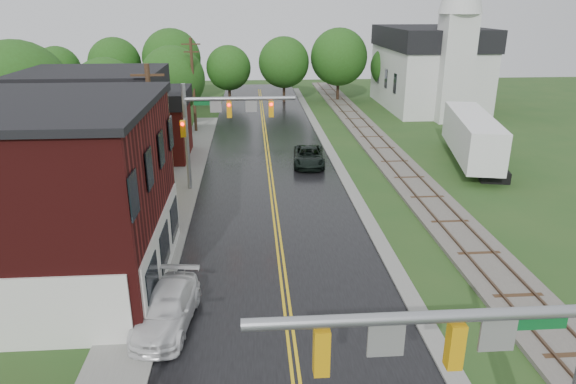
{
  "coord_description": "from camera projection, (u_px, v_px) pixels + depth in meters",
  "views": [
    {
      "loc": [
        -1.3,
        -6.42,
        12.04
      ],
      "look_at": [
        0.37,
        16.62,
        3.5
      ],
      "focal_mm": 32.0,
      "sensor_mm": 36.0,
      "label": 1
    }
  ],
  "objects": [
    {
      "name": "pickup_white",
      "position": [
        167.0,
        309.0,
        20.18
      ],
      "size": [
        2.55,
        5.1,
        1.42
      ],
      "primitive_type": "imported",
      "rotation": [
        0.0,
        0.0,
        -0.12
      ],
      "color": "silver",
      "rests_on": "ground"
    },
    {
      "name": "yellow_house",
      "position": [
        100.0,
        150.0,
        32.74
      ],
      "size": [
        8.0,
        7.0,
        6.4
      ],
      "primitive_type": "cube",
      "color": "tan",
      "rests_on": "ground"
    },
    {
      "name": "utility_pole_c",
      "position": [
        193.0,
        84.0,
        49.34
      ],
      "size": [
        1.8,
        0.28,
        9.0
      ],
      "color": "#382616",
      "rests_on": "ground"
    },
    {
      "name": "tree_left_e",
      "position": [
        174.0,
        80.0,
        50.94
      ],
      "size": [
        6.4,
        6.4,
        8.16
      ],
      "color": "black",
      "rests_on": "ground"
    },
    {
      "name": "suv_dark",
      "position": [
        309.0,
        156.0,
        40.26
      ],
      "size": [
        2.78,
        5.3,
        1.42
      ],
      "primitive_type": "imported",
      "rotation": [
        0.0,
        0.0,
        -0.09
      ],
      "color": "black",
      "rests_on": "ground"
    },
    {
      "name": "darkred_building",
      "position": [
        144.0,
        132.0,
        41.57
      ],
      "size": [
        7.0,
        6.0,
        4.4
      ],
      "primitive_type": "cube",
      "color": "#3F0F0C",
      "rests_on": "ground"
    },
    {
      "name": "utility_pole_b",
      "position": [
        154.0,
        142.0,
        28.76
      ],
      "size": [
        1.8,
        0.28,
        9.0
      ],
      "color": "#382616",
      "rests_on": "ground"
    },
    {
      "name": "sidewalk_left",
      "position": [
        178.0,
        201.0,
        33.24
      ],
      "size": [
        2.4,
        50.0,
        0.12
      ],
      "primitive_type": "cube",
      "color": "gray",
      "rests_on": "ground"
    },
    {
      "name": "curb_right",
      "position": [
        331.0,
        154.0,
        43.38
      ],
      "size": [
        0.8,
        70.0,
        0.12
      ],
      "primitive_type": "cube",
      "color": "gray",
      "rests_on": "ground"
    },
    {
      "name": "semi_trailer",
      "position": [
        472.0,
        136.0,
        40.13
      ],
      "size": [
        5.14,
        12.44,
        3.84
      ],
      "color": "black",
      "rests_on": "ground"
    },
    {
      "name": "main_road",
      "position": [
        270.0,
        174.0,
        38.34
      ],
      "size": [
        10.0,
        90.0,
        0.02
      ],
      "primitive_type": "cube",
      "color": "black",
      "rests_on": "ground"
    },
    {
      "name": "tree_left_c",
      "position": [
        108.0,
        94.0,
        45.09
      ],
      "size": [
        6.0,
        6.0,
        7.65
      ],
      "color": "black",
      "rests_on": "ground"
    },
    {
      "name": "church",
      "position": [
        432.0,
        59.0,
        59.88
      ],
      "size": [
        10.4,
        18.4,
        20.0
      ],
      "color": "silver",
      "rests_on": "ground"
    },
    {
      "name": "tree_left_b",
      "position": [
        21.0,
        96.0,
        36.92
      ],
      "size": [
        7.6,
        7.6,
        9.69
      ],
      "color": "black",
      "rests_on": "ground"
    },
    {
      "name": "railroad",
      "position": [
        385.0,
        152.0,
        43.66
      ],
      "size": [
        3.2,
        80.0,
        0.3
      ],
      "color": "#59544C",
      "rests_on": "ground"
    },
    {
      "name": "traffic_signal_near",
      "position": [
        487.0,
        365.0,
        10.66
      ],
      "size": [
        7.34,
        0.3,
        7.2
      ],
      "color": "gray",
      "rests_on": "ground"
    },
    {
      "name": "traffic_signal_far",
      "position": [
        218.0,
        118.0,
        33.57
      ],
      "size": [
        7.34,
        0.43,
        7.2
      ],
      "color": "gray",
      "rests_on": "ground"
    }
  ]
}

